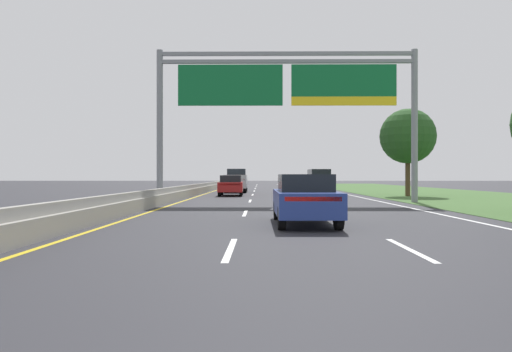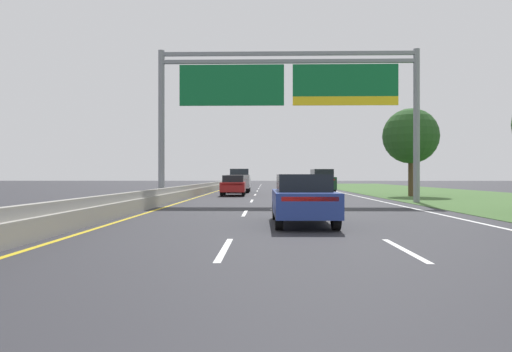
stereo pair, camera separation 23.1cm
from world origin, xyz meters
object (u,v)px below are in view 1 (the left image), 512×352
Objects in this scene: overhead_sign_gantry at (287,93)px; car_red_left_lane_sedan at (231,185)px; car_darkgreen_right_lane_suv at (319,181)px; roadside_tree_mid at (408,136)px; car_blue_centre_lane_sedan at (305,198)px; pickup_truck_silver at (236,181)px.

overhead_sign_gantry is 11.14m from car_red_left_lane_sedan.
roadside_tree_mid is at bearing -135.78° from car_darkgreen_right_lane_suv.
overhead_sign_gantry is 3.18× the size of car_darkgreen_right_lane_suv.
car_blue_centre_lane_sedan is 0.67× the size of roadside_tree_mid.
pickup_truck_silver is (-3.79, 16.27, -5.23)m from overhead_sign_gantry.
car_darkgreen_right_lane_suv reaches higher than car_blue_centre_lane_sedan.
car_blue_centre_lane_sedan is at bearing -173.08° from pickup_truck_silver.
car_red_left_lane_sedan is (-3.67, 20.60, 0.00)m from car_blue_centre_lane_sedan.
overhead_sign_gantry is 3.39× the size of car_red_left_lane_sedan.
overhead_sign_gantry is at bearing -158.40° from car_red_left_lane_sedan.
car_blue_centre_lane_sedan and car_red_left_lane_sedan have the same top height.
car_blue_centre_lane_sedan is 25.69m from car_darkgreen_right_lane_suv.
car_darkgreen_right_lane_suv reaches higher than car_red_left_lane_sedan.
car_darkgreen_right_lane_suv is at bearing 135.50° from roadside_tree_mid.
pickup_truck_silver reaches higher than car_darkgreen_right_lane_suv.
roadside_tree_mid reaches higher than pickup_truck_silver.
car_blue_centre_lane_sedan is 22.15m from roadside_tree_mid.
roadside_tree_mid is (5.92, -5.82, 3.40)m from car_darkgreen_right_lane_suv.
roadside_tree_mid reaches higher than car_blue_centre_lane_sedan.
car_darkgreen_right_lane_suv is (7.39, -2.55, 0.02)m from pickup_truck_silver.
car_red_left_lane_sedan is 13.86m from roadside_tree_mid.
car_blue_centre_lane_sedan is at bearing -116.24° from roadside_tree_mid.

